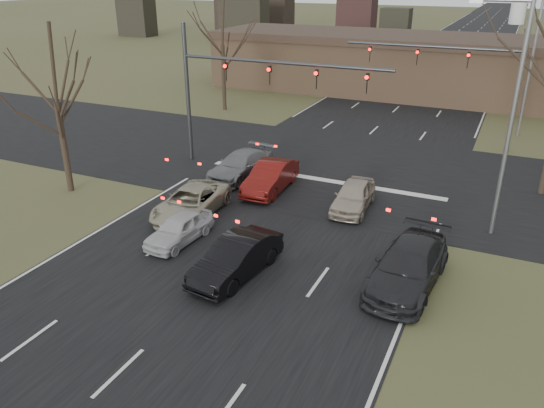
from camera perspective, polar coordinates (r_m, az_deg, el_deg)
The scene contains 17 objects.
ground at distance 19.06m, azimuth -8.35°, elevation -10.32°, with size 360.00×360.00×0.00m, color #464D29.
road_main at distance 74.32m, azimuth 18.30°, elevation 14.41°, with size 14.00×300.00×0.02m, color black.
road_cross at distance 31.27m, azimuth 6.64°, elevation 3.81°, with size 200.00×14.00×0.02m, color black.
building at distance 52.09m, azimuth 17.41°, elevation 13.95°, with size 42.40×10.40×5.30m.
mast_arm_near at distance 30.18m, azimuth -3.86°, elevation 13.15°, with size 12.12×0.24×8.00m.
mast_arm_far at distance 36.54m, azimuth 20.75°, elevation 13.49°, with size 11.12×0.24×8.00m.
streetlight_right_near at distance 23.54m, azimuth 24.13°, elevation 9.41°, with size 2.34×0.25×10.00m.
streetlight_right_far at distance 40.32m, azimuth 26.00°, elevation 14.32°, with size 2.34×0.25×10.00m.
tree_left_near at distance 28.28m, azimuth -22.74°, elevation 13.79°, with size 5.10×5.10×8.50m.
tree_left_far at distance 44.06m, azimuth -5.46°, elevation 19.41°, with size 5.70×5.70×9.50m.
car_silver_suv at distance 25.11m, azimuth -8.72°, elevation 0.20°, with size 2.25×4.89×1.36m, color #AAA58A.
car_white_sedan at distance 22.80m, azimuth -9.94°, elevation -2.62°, with size 1.44×3.57×1.22m, color #BCBCBE.
car_black_hatch at distance 20.03m, azimuth -3.87°, elevation -5.81°, with size 1.55×4.44×1.46m, color black.
car_charcoal_sedan at distance 19.99m, azimuth 14.44°, elevation -6.53°, with size 2.15×5.30×1.54m, color #232325.
car_grey_ahead at distance 29.62m, azimuth -3.39°, elevation 4.20°, with size 1.99×4.89×1.42m, color slate.
car_red_ahead at distance 27.70m, azimuth -0.17°, elevation 2.92°, with size 1.59×4.55×1.50m, color #580F0C.
car_silver_ahead at distance 25.81m, azimuth 8.74°, elevation 0.88°, with size 1.62×4.03×1.37m, color #B6A793.
Camera 1 is at (9.06, -13.00, 10.60)m, focal length 35.00 mm.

